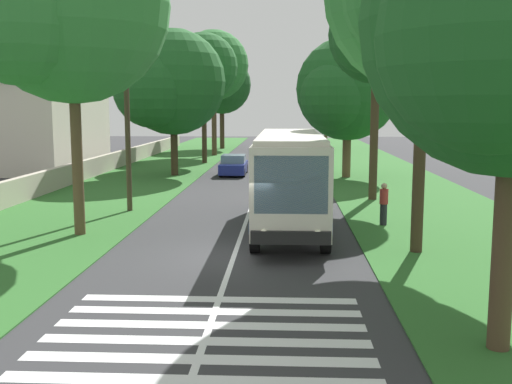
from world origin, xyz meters
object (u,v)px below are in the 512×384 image
at_px(roadside_tree_right_1, 345,91).
at_px(utility_pole, 127,117).
at_px(roadside_tree_left_0, 211,67).
at_px(roadside_tree_right_0, 508,30).
at_px(trailing_car_3, 285,147).
at_px(roadside_tree_left_1, 169,85).
at_px(coach_bus, 290,175).
at_px(roadside_tree_right_2, 325,76).
at_px(roadside_tree_right_3, 374,38).
at_px(trailing_car_0, 234,165).
at_px(trailing_car_1, 287,159).
at_px(pedestrian, 384,204).
at_px(roadside_tree_left_2, 221,86).
at_px(roadside_tree_left_4, 64,9).
at_px(roadside_tree_left_3, 202,69).
at_px(trailing_car_2, 287,152).
at_px(roadside_building, 46,119).

distance_m(roadside_tree_right_1, utility_pole, 17.90).
bearing_deg(roadside_tree_left_0, roadside_tree_right_0, -166.72).
relative_size(trailing_car_3, roadside_tree_left_1, 0.43).
height_order(coach_bus, roadside_tree_right_2, roadside_tree_right_2).
distance_m(trailing_car_3, roadside_tree_right_3, 32.76).
bearing_deg(roadside_tree_left_0, trailing_car_0, -168.05).
bearing_deg(roadside_tree_right_3, trailing_car_1, 14.25).
xyz_separation_m(trailing_car_1, roadside_tree_left_1, (-6.04, 8.11, 5.59)).
distance_m(roadside_tree_left_0, roadside_tree_left_1, 17.98).
bearing_deg(trailing_car_1, pedestrian, -170.72).
bearing_deg(coach_bus, roadside_tree_left_2, 9.30).
relative_size(trailing_car_3, roadside_tree_left_2, 0.41).
bearing_deg(roadside_tree_right_1, trailing_car_3, 10.46).
bearing_deg(roadside_tree_left_4, utility_pole, -8.15).
relative_size(roadside_tree_left_3, roadside_tree_right_1, 1.16).
relative_size(trailing_car_3, utility_pole, 0.52).
relative_size(roadside_tree_left_3, roadside_tree_right_0, 1.19).
xyz_separation_m(roadside_tree_right_0, roadside_tree_right_3, (19.39, -0.32, 2.02)).
relative_size(roadside_tree_right_0, roadside_tree_right_2, 0.81).
distance_m(trailing_car_2, roadside_tree_right_1, 15.47).
distance_m(trailing_car_1, roadside_tree_left_2, 24.11).
relative_size(roadside_tree_right_0, pedestrian, 5.40).
height_order(roadside_tree_right_1, utility_pole, roadside_tree_right_1).
xyz_separation_m(roadside_tree_right_2, utility_pole, (-42.88, 11.53, -3.90)).
distance_m(roadside_tree_left_4, utility_pole, 6.58).
distance_m(roadside_building, pedestrian, 31.52).
distance_m(roadside_tree_left_2, roadside_tree_right_1, 30.62).
xyz_separation_m(roadside_tree_left_4, utility_pole, (5.26, -0.75, -3.88)).
xyz_separation_m(roadside_tree_left_1, roadside_tree_left_4, (-19.65, -0.09, 1.92)).
distance_m(roadside_tree_left_3, utility_pole, 24.24).
height_order(roadside_tree_left_2, pedestrian, roadside_tree_left_2).
relative_size(roadside_tree_left_0, utility_pole, 1.47).
height_order(trailing_car_1, roadside_tree_left_4, roadside_tree_left_4).
bearing_deg(roadside_tree_left_1, roadside_tree_right_0, -158.13).
relative_size(coach_bus, trailing_car_2, 2.60).
height_order(roadside_tree_left_0, roadside_building, roadside_tree_left_0).
bearing_deg(roadside_tree_left_4, coach_bus, -78.88).
bearing_deg(roadside_tree_left_2, trailing_car_1, -161.11).
bearing_deg(roadside_tree_left_0, trailing_car_2, -119.32).
bearing_deg(roadside_tree_left_0, roadside_tree_right_1, -148.47).
distance_m(roadside_tree_left_3, roadside_tree_right_3, 23.05).
xyz_separation_m(trailing_car_3, roadside_tree_right_1, (-21.52, -3.97, 5.12)).
relative_size(roadside_tree_right_0, roadside_building, 0.67).
distance_m(roadside_tree_right_3, utility_pole, 12.71).
distance_m(roadside_tree_left_2, roadside_tree_left_4, 47.69).
distance_m(roadside_tree_left_1, roadside_tree_left_2, 28.05).
bearing_deg(trailing_car_0, roadside_tree_right_1, -99.55).
bearing_deg(roadside_tree_left_2, roadside_tree_left_3, -178.89).
relative_size(roadside_tree_left_0, roadside_tree_right_2, 1.08).
bearing_deg(roadside_tree_left_3, trailing_car_0, -158.80).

